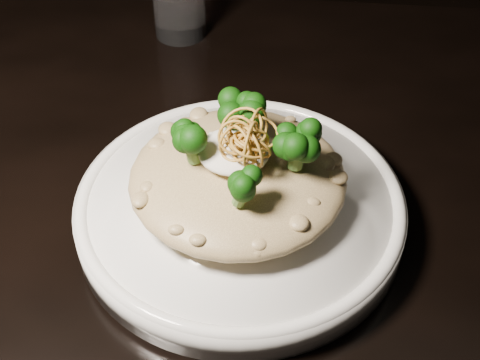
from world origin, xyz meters
name	(u,v)px	position (x,y,z in m)	size (l,w,h in m)	color
table	(241,248)	(0.00, 0.00, 0.67)	(1.10, 0.80, 0.75)	black
plate	(240,210)	(0.00, -0.04, 0.77)	(0.31, 0.31, 0.03)	white
risotto	(237,178)	(0.00, -0.03, 0.80)	(0.20, 0.20, 0.04)	brown
broccoli	(243,141)	(0.01, -0.04, 0.85)	(0.15, 0.15, 0.05)	black
cheese	(234,151)	(0.00, -0.03, 0.83)	(0.06, 0.06, 0.02)	white
shallots	(246,131)	(0.01, -0.04, 0.86)	(0.06, 0.06, 0.04)	#90601E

